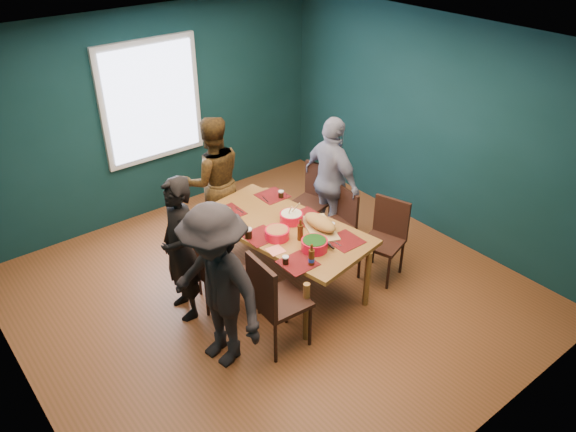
# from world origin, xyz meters

# --- Properties ---
(room) EXTENTS (5.01, 5.01, 2.71)m
(room) POSITION_xyz_m (0.00, 0.27, 1.37)
(room) COLOR brown
(room) RESTS_ON ground
(dining_table) EXTENTS (1.27, 2.05, 0.73)m
(dining_table) POSITION_xyz_m (0.28, 0.12, 0.66)
(dining_table) COLOR olive
(dining_table) RESTS_ON floor
(chair_left_far) EXTENTS (0.47, 0.47, 0.88)m
(chair_left_far) POSITION_xyz_m (-0.48, 0.64, 0.51)
(chair_left_far) COLOR black
(chair_left_far) RESTS_ON floor
(chair_left_mid) EXTENTS (0.51, 0.51, 0.98)m
(chair_left_mid) POSITION_xyz_m (-0.59, -0.03, 0.57)
(chair_left_mid) COLOR black
(chair_left_mid) RESTS_ON floor
(chair_left_near) EXTENTS (0.50, 0.50, 1.04)m
(chair_left_near) POSITION_xyz_m (-0.46, -0.64, 0.61)
(chair_left_near) COLOR black
(chair_left_near) RESTS_ON floor
(chair_right_far) EXTENTS (0.50, 0.50, 0.92)m
(chair_right_far) POSITION_xyz_m (1.25, 0.72, 0.53)
(chair_right_far) COLOR black
(chair_right_far) RESTS_ON floor
(chair_right_mid) EXTENTS (0.42, 0.42, 0.83)m
(chair_right_mid) POSITION_xyz_m (1.17, 0.15, 0.48)
(chair_right_mid) COLOR black
(chair_right_mid) RESTS_ON floor
(chair_right_near) EXTENTS (0.53, 0.53, 0.93)m
(chair_right_near) POSITION_xyz_m (1.29, -0.47, 0.54)
(chair_right_near) COLOR black
(chair_right_near) RESTS_ON floor
(person_far_left) EXTENTS (0.44, 0.61, 1.57)m
(person_far_left) POSITION_xyz_m (-0.86, 0.35, 0.78)
(person_far_left) COLOR black
(person_far_left) RESTS_ON floor
(person_back) EXTENTS (0.93, 0.82, 1.63)m
(person_back) POSITION_xyz_m (0.17, 1.37, 0.81)
(person_back) COLOR black
(person_back) RESTS_ON floor
(person_right) EXTENTS (0.45, 0.97, 1.62)m
(person_right) POSITION_xyz_m (1.29, 0.46, 0.81)
(person_right) COLOR silver
(person_right) RESTS_ON floor
(person_near_left) EXTENTS (0.79, 1.16, 1.66)m
(person_near_left) POSITION_xyz_m (-0.93, -0.45, 0.83)
(person_near_left) COLOR black
(person_near_left) RESTS_ON floor
(bowl_salad) EXTENTS (0.26, 0.26, 0.11)m
(bowl_salad) POSITION_xyz_m (0.08, -0.02, 0.78)
(bowl_salad) COLOR red
(bowl_salad) RESTS_ON dining_table
(bowl_dumpling) EXTENTS (0.26, 0.26, 0.24)m
(bowl_dumpling) POSITION_xyz_m (0.40, 0.14, 0.79)
(bowl_dumpling) COLOR red
(bowl_dumpling) RESTS_ON dining_table
(bowl_herbs) EXTENTS (0.27, 0.27, 0.12)m
(bowl_herbs) POSITION_xyz_m (0.24, -0.43, 0.79)
(bowl_herbs) COLOR red
(bowl_herbs) RESTS_ON dining_table
(cutting_board) EXTENTS (0.47, 0.72, 0.15)m
(cutting_board) POSITION_xyz_m (0.54, -0.17, 0.80)
(cutting_board) COLOR tan
(cutting_board) RESTS_ON dining_table
(small_bowl) EXTENTS (0.15, 0.15, 0.06)m
(small_bowl) POSITION_xyz_m (-0.07, 0.73, 0.76)
(small_bowl) COLOR black
(small_bowl) RESTS_ON dining_table
(beer_bottle_a) EXTENTS (0.06, 0.06, 0.24)m
(beer_bottle_a) POSITION_xyz_m (0.05, -0.60, 0.81)
(beer_bottle_a) COLOR #40210B
(beer_bottle_a) RESTS_ON dining_table
(beer_bottle_b) EXTENTS (0.06, 0.06, 0.24)m
(beer_bottle_b) POSITION_xyz_m (0.25, -0.19, 0.82)
(beer_bottle_b) COLOR #40210B
(beer_bottle_b) RESTS_ON dining_table
(cola_glass_a) EXTENTS (0.06, 0.06, 0.09)m
(cola_glass_a) POSITION_xyz_m (-0.14, -0.44, 0.78)
(cola_glass_a) COLOR black
(cola_glass_a) RESTS_ON dining_table
(cola_glass_b) EXTENTS (0.06, 0.06, 0.09)m
(cola_glass_b) POSITION_xyz_m (0.63, -0.27, 0.78)
(cola_glass_b) COLOR black
(cola_glass_b) RESTS_ON dining_table
(cola_glass_c) EXTENTS (0.06, 0.06, 0.09)m
(cola_glass_c) POSITION_xyz_m (0.65, 0.64, 0.78)
(cola_glass_c) COLOR black
(cola_glass_c) RESTS_ON dining_table
(cola_glass_d) EXTENTS (0.08, 0.08, 0.12)m
(cola_glass_d) POSITION_xyz_m (-0.16, 0.17, 0.79)
(cola_glass_d) COLOR black
(cola_glass_d) RESTS_ON dining_table
(napkin_a) EXTENTS (0.19, 0.19, 0.00)m
(napkin_a) POSITION_xyz_m (0.63, 0.13, 0.73)
(napkin_a) COLOR #FE856B
(napkin_a) RESTS_ON dining_table
(napkin_b) EXTENTS (0.18, 0.18, 0.00)m
(napkin_b) POSITION_xyz_m (-0.07, -0.19, 0.73)
(napkin_b) COLOR #FE856B
(napkin_b) RESTS_ON dining_table
(napkin_c) EXTENTS (0.15, 0.15, 0.00)m
(napkin_c) POSITION_xyz_m (0.57, -0.58, 0.73)
(napkin_c) COLOR #FE856B
(napkin_c) RESTS_ON dining_table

